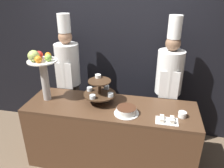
{
  "coord_description": "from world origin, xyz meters",
  "views": [
    {
      "loc": [
        0.5,
        -1.93,
        2.22
      ],
      "look_at": [
        0.0,
        0.43,
        1.11
      ],
      "focal_mm": 35.0,
      "sensor_mm": 36.0,
      "label": 1
    }
  ],
  "objects_px": {
    "chef_left": "(68,73)",
    "chef_center_left": "(169,82)",
    "cake_round": "(126,111)",
    "cup_white": "(182,114)",
    "cake_square_tray": "(167,120)",
    "tiered_stand": "(100,91)",
    "fruit_pedestal": "(42,67)"
  },
  "relations": [
    {
      "from": "fruit_pedestal",
      "to": "cake_round",
      "type": "relative_size",
      "value": 2.31
    },
    {
      "from": "cup_white",
      "to": "cake_square_tray",
      "type": "distance_m",
      "value": 0.21
    },
    {
      "from": "fruit_pedestal",
      "to": "tiered_stand",
      "type": "bearing_deg",
      "value": 5.78
    },
    {
      "from": "cake_round",
      "to": "tiered_stand",
      "type": "bearing_deg",
      "value": 152.09
    },
    {
      "from": "tiered_stand",
      "to": "cup_white",
      "type": "height_order",
      "value": "tiered_stand"
    },
    {
      "from": "tiered_stand",
      "to": "chef_left",
      "type": "xyz_separation_m",
      "value": [
        -0.6,
        0.45,
        0.01
      ]
    },
    {
      "from": "fruit_pedestal",
      "to": "cup_white",
      "type": "relative_size",
      "value": 7.19
    },
    {
      "from": "cake_round",
      "to": "cup_white",
      "type": "xyz_separation_m",
      "value": [
        0.62,
        0.06,
        -0.01
      ]
    },
    {
      "from": "fruit_pedestal",
      "to": "chef_left",
      "type": "xyz_separation_m",
      "value": [
        0.1,
        0.52,
        -0.27
      ]
    },
    {
      "from": "cake_square_tray",
      "to": "chef_center_left",
      "type": "height_order",
      "value": "chef_center_left"
    },
    {
      "from": "chef_left",
      "to": "cake_square_tray",
      "type": "bearing_deg",
      "value": -26.69
    },
    {
      "from": "tiered_stand",
      "to": "fruit_pedestal",
      "type": "xyz_separation_m",
      "value": [
        -0.7,
        -0.07,
        0.28
      ]
    },
    {
      "from": "fruit_pedestal",
      "to": "cake_square_tray",
      "type": "xyz_separation_m",
      "value": [
        1.52,
        -0.19,
        -0.42
      ]
    },
    {
      "from": "tiered_stand",
      "to": "chef_left",
      "type": "bearing_deg",
      "value": 142.79
    },
    {
      "from": "tiered_stand",
      "to": "cake_round",
      "type": "bearing_deg",
      "value": -27.91
    },
    {
      "from": "cake_round",
      "to": "chef_center_left",
      "type": "distance_m",
      "value": 0.81
    },
    {
      "from": "cake_square_tray",
      "to": "chef_left",
      "type": "bearing_deg",
      "value": 153.31
    },
    {
      "from": "fruit_pedestal",
      "to": "cup_white",
      "type": "height_order",
      "value": "fruit_pedestal"
    },
    {
      "from": "tiered_stand",
      "to": "cup_white",
      "type": "xyz_separation_m",
      "value": [
        0.99,
        -0.13,
        -0.13
      ]
    },
    {
      "from": "tiered_stand",
      "to": "fruit_pedestal",
      "type": "bearing_deg",
      "value": -174.22
    },
    {
      "from": "fruit_pedestal",
      "to": "chef_center_left",
      "type": "bearing_deg",
      "value": 18.82
    },
    {
      "from": "tiered_stand",
      "to": "cake_square_tray",
      "type": "height_order",
      "value": "tiered_stand"
    },
    {
      "from": "chef_left",
      "to": "chef_center_left",
      "type": "bearing_deg",
      "value": 0.0
    },
    {
      "from": "cup_white",
      "to": "chef_center_left",
      "type": "bearing_deg",
      "value": 104.44
    },
    {
      "from": "tiered_stand",
      "to": "fruit_pedestal",
      "type": "relative_size",
      "value": 0.61
    },
    {
      "from": "cup_white",
      "to": "tiered_stand",
      "type": "bearing_deg",
      "value": 172.35
    },
    {
      "from": "fruit_pedestal",
      "to": "chef_left",
      "type": "relative_size",
      "value": 0.35
    },
    {
      "from": "cup_white",
      "to": "chef_left",
      "type": "relative_size",
      "value": 0.05
    },
    {
      "from": "cake_square_tray",
      "to": "chef_left",
      "type": "distance_m",
      "value": 1.59
    },
    {
      "from": "cake_round",
      "to": "cake_square_tray",
      "type": "bearing_deg",
      "value": -8.13
    },
    {
      "from": "cake_round",
      "to": "cup_white",
      "type": "relative_size",
      "value": 3.11
    },
    {
      "from": "fruit_pedestal",
      "to": "cake_round",
      "type": "distance_m",
      "value": 1.14
    }
  ]
}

